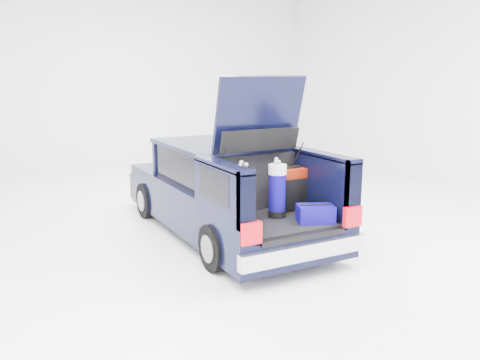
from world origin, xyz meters
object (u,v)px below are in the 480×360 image
black_golf_bag (243,197)px  red_suitcase (292,189)px  car (222,191)px  blue_duffel (316,214)px  blue_golf_bag (277,190)px

black_golf_bag → red_suitcase: bearing=9.4°
car → black_golf_bag: bearing=-107.1°
car → blue_duffel: bearing=-77.6°
red_suitcase → blue_duffel: (-0.08, -0.66, -0.18)m
car → black_golf_bag: car is taller
car → blue_golf_bag: size_ratio=5.72×
car → black_golf_bag: 1.73m
car → red_suitcase: bearing=-68.1°
blue_duffel → car: bearing=124.2°
car → red_suitcase: size_ratio=7.43×
car → blue_golf_bag: (0.11, -1.47, 0.30)m
red_suitcase → black_golf_bag: 1.07m
car → blue_duffel: car is taller
car → blue_golf_bag: bearing=-85.9°
car → red_suitcase: 1.36m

